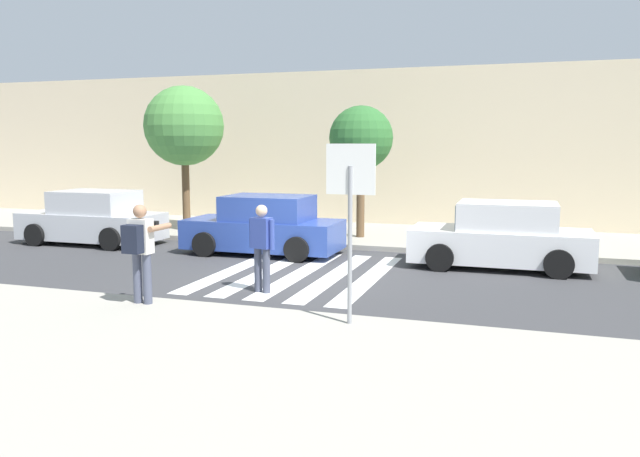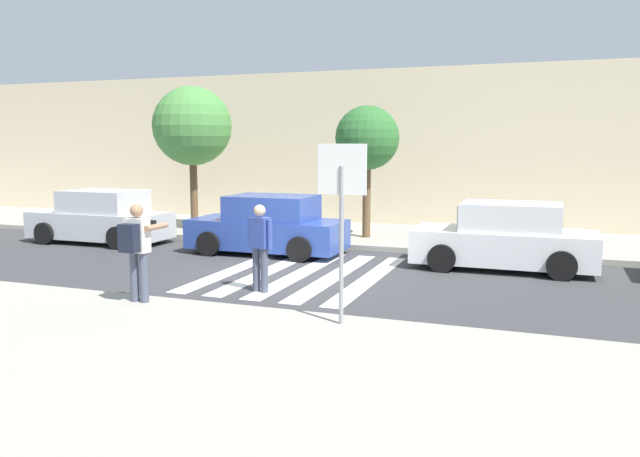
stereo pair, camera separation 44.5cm
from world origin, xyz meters
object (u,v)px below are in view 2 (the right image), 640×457
object	(u,v)px
parked_car_white	(505,238)
parked_car_silver	(101,218)
photographer_with_backpack	(137,244)
street_tree_center	(367,139)
parked_car_blue	(269,226)
street_tree_west	(192,127)
pedestrian_crossing	(260,243)
stop_sign	(342,194)

from	to	relation	value
parked_car_white	parked_car_silver	bearing A→B (deg)	180.00
photographer_with_backpack	street_tree_center	world-z (taller)	street_tree_center
parked_car_blue	street_tree_west	bearing A→B (deg)	147.12
parked_car_blue	parked_car_white	bearing A→B (deg)	-0.00
street_tree_west	street_tree_center	size ratio (longest dim) A/B	1.18
parked_car_white	street_tree_center	xyz separation A→B (m)	(-4.14, 2.82, 2.30)
photographer_with_backpack	pedestrian_crossing	size ratio (longest dim) A/B	1.00
parked_car_white	street_tree_west	size ratio (longest dim) A/B	0.90
stop_sign	parked_car_silver	bearing A→B (deg)	147.57
parked_car_blue	street_tree_center	bearing A→B (deg)	56.36
photographer_with_backpack	parked_car_silver	xyz separation A→B (m)	(-5.66, 5.95, -0.44)
parked_car_silver	pedestrian_crossing	bearing A→B (deg)	-29.46
stop_sign	parked_car_silver	world-z (taller)	stop_sign
photographer_with_backpack	street_tree_center	xyz separation A→B (m)	(1.63, 8.77, 1.86)
photographer_with_backpack	pedestrian_crossing	xyz separation A→B (m)	(1.42, 1.95, -0.19)
photographer_with_backpack	street_tree_center	bearing A→B (deg)	79.49
pedestrian_crossing	parked_car_blue	size ratio (longest dim) A/B	0.42
stop_sign	parked_car_silver	xyz separation A→B (m)	(-9.41, 5.97, -1.42)
street_tree_center	parked_car_white	bearing A→B (deg)	-34.27
parked_car_silver	parked_car_blue	distance (m)	5.41
pedestrian_crossing	street_tree_center	world-z (taller)	street_tree_center
pedestrian_crossing	parked_car_white	distance (m)	5.91
parked_car_white	parked_car_blue	bearing A→B (deg)	180.00
parked_car_blue	street_tree_west	distance (m)	5.20
pedestrian_crossing	parked_car_white	xyz separation A→B (m)	(4.35, 4.00, -0.25)
stop_sign	pedestrian_crossing	bearing A→B (deg)	139.64
parked_car_silver	parked_car_blue	size ratio (longest dim) A/B	1.00
stop_sign	parked_car_blue	distance (m)	7.33
pedestrian_crossing	street_tree_west	distance (m)	8.73
stop_sign	photographer_with_backpack	size ratio (longest dim) A/B	1.60
photographer_with_backpack	pedestrian_crossing	world-z (taller)	photographer_with_backpack
parked_car_blue	parked_car_white	distance (m)	6.02
parked_car_blue	street_tree_west	world-z (taller)	street_tree_west
stop_sign	street_tree_west	distance (m)	11.47
pedestrian_crossing	parked_car_silver	world-z (taller)	pedestrian_crossing
stop_sign	parked_car_silver	distance (m)	11.23
parked_car_silver	street_tree_west	bearing A→B (deg)	55.12
parked_car_blue	parked_car_white	world-z (taller)	same
stop_sign	pedestrian_crossing	size ratio (longest dim) A/B	1.60
parked_car_silver	street_tree_center	bearing A→B (deg)	21.16
parked_car_white	street_tree_center	bearing A→B (deg)	145.73
parked_car_blue	pedestrian_crossing	bearing A→B (deg)	-67.32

